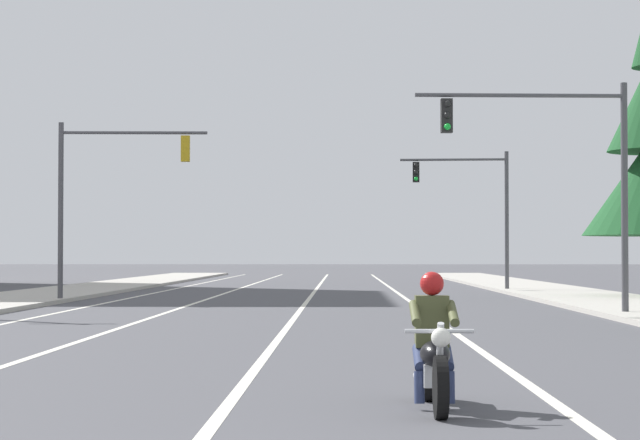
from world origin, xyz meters
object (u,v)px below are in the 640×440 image
Objects in this scene: traffic_signal_near_left at (104,183)px; traffic_signal_mid_right at (476,199)px; traffic_signal_near_right at (563,160)px; motorcycle_with_rider at (434,354)px.

traffic_signal_near_left and traffic_signal_mid_right have the same top height.
traffic_signal_mid_right is (14.13, 12.32, -0.02)m from traffic_signal_near_left.
traffic_signal_near_right is at bearing -90.17° from traffic_signal_mid_right.
traffic_signal_near_left is (-9.22, 29.26, 3.53)m from motorcycle_with_rider.
traffic_signal_mid_right is (4.91, 41.59, 3.51)m from motorcycle_with_rider.
traffic_signal_near_right is 17.10m from traffic_signal_near_left.
traffic_signal_mid_right is (0.07, 22.06, -0.05)m from traffic_signal_near_right.
traffic_signal_near_left is at bearing 107.48° from motorcycle_with_rider.
traffic_signal_mid_right is at bearing 41.09° from traffic_signal_near_left.
traffic_signal_near_left is at bearing -138.91° from traffic_signal_mid_right.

